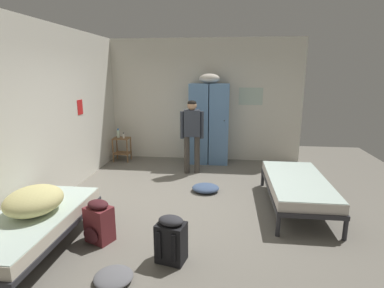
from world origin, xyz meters
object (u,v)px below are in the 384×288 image
object	(u,v)px
backpack_black	(172,240)
backpack_maroon	(99,222)
water_bottle	(118,134)
bed_right	(297,185)
lotion_bottle	(124,136)
locker_bank	(209,122)
clothes_pile_denim	(206,188)
bed_left_front	(31,224)
person_traveler	(192,130)
bedding_heap	(34,200)
clothes_pile_grey	(113,277)
shelf_unit	(122,147)

from	to	relation	value
backpack_black	backpack_maroon	bearing A→B (deg)	163.59
water_bottle	bed_right	bearing A→B (deg)	-31.05
lotion_bottle	backpack_maroon	xyz separation A→B (m)	(0.85, -3.47, -0.37)
locker_bank	backpack_maroon	size ratio (longest dim) A/B	3.76
backpack_black	clothes_pile_denim	distance (m)	2.12
bed_left_front	backpack_black	xyz separation A→B (m)	(1.66, 0.05, -0.12)
bed_right	person_traveler	distance (m)	2.44
bedding_heap	person_traveler	bearing A→B (deg)	63.97
clothes_pile_grey	lotion_bottle	bearing A→B (deg)	107.29
locker_bank	bedding_heap	world-z (taller)	locker_bank
backpack_black	backpack_maroon	xyz separation A→B (m)	(-0.99, 0.29, 0.00)
bedding_heap	backpack_maroon	world-z (taller)	bedding_heap
backpack_maroon	clothes_pile_grey	size ratio (longest dim) A/B	1.35
bed_right	shelf_unit	bearing A→B (deg)	148.62
backpack_maroon	clothes_pile_grey	xyz separation A→B (m)	(0.46, -0.72, -0.21)
locker_bank	backpack_black	world-z (taller)	locker_bank
bed_right	lotion_bottle	size ratio (longest dim) A/B	13.96
person_traveler	clothes_pile_denim	size ratio (longest dim) A/B	3.15
bed_right	clothes_pile_grey	distance (m)	3.04
lotion_bottle	backpack_maroon	distance (m)	3.59
backpack_maroon	clothes_pile_denim	bearing A→B (deg)	55.81
bed_left_front	clothes_pile_denim	bearing A→B (deg)	48.49
bedding_heap	lotion_bottle	size ratio (longest dim) A/B	5.27
bed_left_front	water_bottle	world-z (taller)	water_bottle
bed_right	backpack_black	xyz separation A→B (m)	(-1.71, -1.59, -0.12)
locker_bank	lotion_bottle	bearing A→B (deg)	-175.04
bed_right	bedding_heap	world-z (taller)	bedding_heap
locker_bank	bed_right	size ratio (longest dim) A/B	1.09
clothes_pile_denim	backpack_black	bearing A→B (deg)	-96.47
person_traveler	bedding_heap	bearing A→B (deg)	-116.03
shelf_unit	bed_left_front	bearing A→B (deg)	-86.28
bed_left_front	lotion_bottle	world-z (taller)	lotion_bottle
lotion_bottle	shelf_unit	bearing A→B (deg)	150.26
locker_bank	bedding_heap	xyz separation A→B (m)	(-1.81, -3.91, -0.33)
shelf_unit	bed_left_front	distance (m)	3.86
bed_left_front	lotion_bottle	xyz separation A→B (m)	(-0.18, 3.81, 0.25)
bedding_heap	clothes_pile_grey	world-z (taller)	bedding_heap
clothes_pile_denim	bed_right	bearing A→B (deg)	-18.81
shelf_unit	backpack_black	bearing A→B (deg)	-63.34
water_bottle	backpack_black	world-z (taller)	water_bottle
bed_left_front	bed_right	world-z (taller)	same
backpack_black	backpack_maroon	size ratio (longest dim) A/B	1.00
locker_bank	backpack_black	distance (m)	4.00
shelf_unit	lotion_bottle	bearing A→B (deg)	-29.74
bed_left_front	backpack_black	size ratio (longest dim) A/B	3.45
person_traveler	lotion_bottle	world-z (taller)	person_traveler
bed_left_front	person_traveler	xyz separation A→B (m)	(1.53, 3.16, 0.55)
backpack_maroon	shelf_unit	bearing A→B (deg)	104.69
clothes_pile_grey	locker_bank	bearing A→B (deg)	80.76
locker_bank	lotion_bottle	distance (m)	2.05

